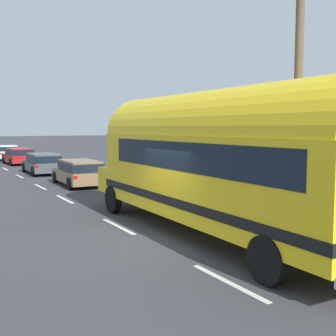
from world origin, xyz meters
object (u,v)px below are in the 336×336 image
object	(u,v)px
utility_pole	(298,81)
car_lead	(79,171)
car_second	(43,162)
car_third	(19,155)
painted_bus	(223,157)
car_fourth	(7,152)

from	to	relation	value
utility_pole	car_lead	world-z (taller)	utility_pole
car_second	car_lead	bearing A→B (deg)	-87.87
car_lead	car_third	size ratio (longest dim) A/B	1.01
car_second	utility_pole	bearing A→B (deg)	-82.97
car_lead	painted_bus	bearing A→B (deg)	-90.48
utility_pole	car_third	bearing A→B (deg)	94.89
car_lead	car_third	distance (m)	15.42
car_lead	car_third	bearing A→B (deg)	90.84
utility_pole	car_fourth	xyz separation A→B (m)	(-2.35, 34.90, -3.68)
painted_bus	car_lead	bearing A→B (deg)	89.52
painted_bus	car_lead	world-z (taller)	painted_bus
painted_bus	car_third	distance (m)	28.21
car_third	car_fourth	distance (m)	6.33
utility_pole	painted_bus	world-z (taller)	utility_pole
car_lead	car_fourth	distance (m)	21.74
car_third	painted_bus	bearing A→B (deg)	-89.76
car_third	utility_pole	bearing A→B (deg)	-85.11
utility_pole	car_third	xyz separation A→B (m)	(-2.45, 28.57, -3.63)
utility_pole	car_lead	bearing A→B (deg)	99.58
painted_bus	car_second	bearing A→B (deg)	90.44
car_lead	car_third	world-z (taller)	same
car_third	car_second	bearing A→B (deg)	-90.21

